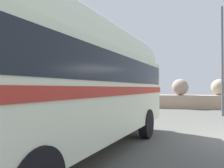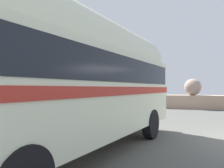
% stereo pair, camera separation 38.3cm
% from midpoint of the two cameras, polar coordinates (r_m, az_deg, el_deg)
% --- Properties ---
extents(breakwater, '(31.36, 2.33, 2.47)m').
position_cam_midpoint_polar(breakwater, '(19.87, 21.23, -3.62)').
color(breakwater, tan).
rests_on(breakwater, ground).
extents(vintage_coach, '(3.83, 8.87, 3.70)m').
position_cam_midpoint_polar(vintage_coach, '(5.76, -11.10, 2.52)').
color(vintage_coach, black).
rests_on(vintage_coach, ground).
extents(lamp_post, '(0.98, 0.82, 6.57)m').
position_cam_midpoint_polar(lamp_post, '(15.05, 25.76, 6.73)').
color(lamp_post, '#5B5B60').
rests_on(lamp_post, ground).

